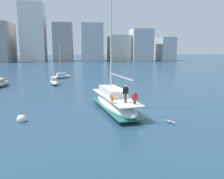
# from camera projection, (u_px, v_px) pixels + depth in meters

# --- Properties ---
(ground_plane) EXTENTS (400.00, 400.00, 0.00)m
(ground_plane) POSITION_uv_depth(u_px,v_px,m) (129.00, 110.00, 23.28)
(ground_plane) COLOR navy
(main_sailboat) EXTENTS (4.06, 9.87, 14.18)m
(main_sailboat) POSITION_uv_depth(u_px,v_px,m) (115.00, 102.00, 22.96)
(main_sailboat) COLOR silver
(main_sailboat) RESTS_ON ground
(moored_sloop_near) EXTENTS (4.24, 3.20, 7.17)m
(moored_sloop_near) POSITION_uv_depth(u_px,v_px,m) (62.00, 76.00, 47.89)
(moored_sloop_near) COLOR silver
(moored_sloop_near) RESTS_ON ground
(moored_sloop_far) EXTENTS (2.26, 5.06, 6.54)m
(moored_sloop_far) POSITION_uv_depth(u_px,v_px,m) (54.00, 81.00, 39.73)
(moored_sloop_far) COLOR #B7B2A8
(moored_sloop_far) RESTS_ON ground
(moored_catamaran) EXTENTS (1.74, 5.64, 9.46)m
(moored_catamaran) POSITION_uv_depth(u_px,v_px,m) (1.00, 83.00, 37.52)
(moored_catamaran) COLOR #B7B2A8
(moored_catamaran) RESTS_ON ground
(seagull) EXTENTS (0.74, 0.97, 0.17)m
(seagull) POSITION_uv_depth(u_px,v_px,m) (169.00, 121.00, 19.19)
(seagull) COLOR silver
(seagull) RESTS_ON ground
(mooring_buoy) EXTENTS (0.77, 0.77, 0.99)m
(mooring_buoy) POSITION_uv_depth(u_px,v_px,m) (22.00, 119.00, 19.61)
(mooring_buoy) COLOR silver
(mooring_buoy) RESTS_ON ground
(waterfront_buildings) EXTENTS (82.49, 18.79, 26.30)m
(waterfront_buildings) POSITION_uv_depth(u_px,v_px,m) (80.00, 42.00, 110.22)
(waterfront_buildings) COLOR gray
(waterfront_buildings) RESTS_ON ground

